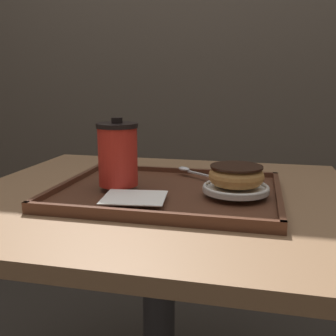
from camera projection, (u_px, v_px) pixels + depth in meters
wall_behind at (215, 32)px, 1.86m from camera, size 8.00×0.05×2.40m
cafe_table at (159, 260)px, 0.95m from camera, size 0.89×0.80×0.72m
serving_tray at (168, 193)px, 0.89m from camera, size 0.49×0.38×0.02m
napkin_paper at (134, 197)px, 0.79m from camera, size 0.14×0.12×0.00m
coffee_cup_front at (118, 154)px, 0.87m from camera, size 0.09×0.09×0.15m
plate_with_chocolate_donut at (236, 188)px, 0.83m from camera, size 0.14×0.14×0.01m
donut_chocolate_glazed at (236, 175)px, 0.83m from camera, size 0.12×0.12×0.04m
spoon at (191, 171)px, 1.01m from camera, size 0.14×0.10×0.01m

